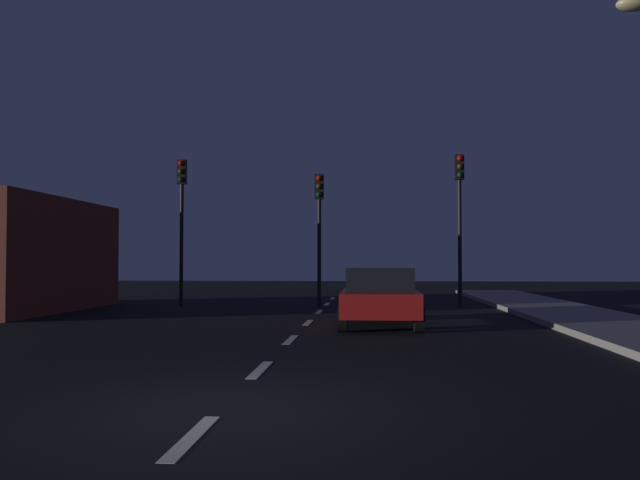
% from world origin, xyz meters
% --- Properties ---
extents(ground_plane, '(80.00, 80.00, 0.00)m').
position_xyz_m(ground_plane, '(0.00, 7.00, 0.00)').
color(ground_plane, black).
extents(lane_stripe_nearest, '(0.16, 1.60, 0.01)m').
position_xyz_m(lane_stripe_nearest, '(0.00, -1.20, 0.00)').
color(lane_stripe_nearest, silver).
rests_on(lane_stripe_nearest, ground_plane).
extents(lane_stripe_second, '(0.16, 1.60, 0.01)m').
position_xyz_m(lane_stripe_second, '(0.00, 2.60, 0.00)').
color(lane_stripe_second, silver).
rests_on(lane_stripe_second, ground_plane).
extents(lane_stripe_third, '(0.16, 1.60, 0.01)m').
position_xyz_m(lane_stripe_third, '(0.00, 6.40, 0.00)').
color(lane_stripe_third, silver).
rests_on(lane_stripe_third, ground_plane).
extents(lane_stripe_fourth, '(0.16, 1.60, 0.01)m').
position_xyz_m(lane_stripe_fourth, '(0.00, 10.20, 0.00)').
color(lane_stripe_fourth, silver).
rests_on(lane_stripe_fourth, ground_plane).
extents(lane_stripe_fifth, '(0.16, 1.60, 0.01)m').
position_xyz_m(lane_stripe_fifth, '(0.00, 14.00, 0.00)').
color(lane_stripe_fifth, silver).
rests_on(lane_stripe_fifth, ground_plane).
extents(lane_stripe_sixth, '(0.16, 1.60, 0.01)m').
position_xyz_m(lane_stripe_sixth, '(0.00, 17.80, 0.00)').
color(lane_stripe_sixth, silver).
rests_on(lane_stripe_sixth, ground_plane).
extents(lane_stripe_seventh, '(0.16, 1.60, 0.01)m').
position_xyz_m(lane_stripe_seventh, '(0.00, 21.60, 0.00)').
color(lane_stripe_seventh, silver).
rests_on(lane_stripe_seventh, ground_plane).
extents(traffic_signal_left, '(0.32, 0.38, 5.36)m').
position_xyz_m(traffic_signal_left, '(-5.26, 16.44, 3.73)').
color(traffic_signal_left, black).
rests_on(traffic_signal_left, ground_plane).
extents(traffic_signal_center, '(0.32, 0.38, 4.77)m').
position_xyz_m(traffic_signal_center, '(-0.19, 16.44, 3.35)').
color(traffic_signal_center, black).
rests_on(traffic_signal_center, ground_plane).
extents(traffic_signal_right, '(0.32, 0.38, 5.43)m').
position_xyz_m(traffic_signal_right, '(4.82, 16.44, 3.77)').
color(traffic_signal_right, black).
rests_on(traffic_signal_right, ground_plane).
extents(car_stopped_ahead, '(1.97, 4.44, 1.47)m').
position_xyz_m(car_stopped_ahead, '(1.88, 9.58, 0.75)').
color(car_stopped_ahead, '#B21919').
rests_on(car_stopped_ahead, ground_plane).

